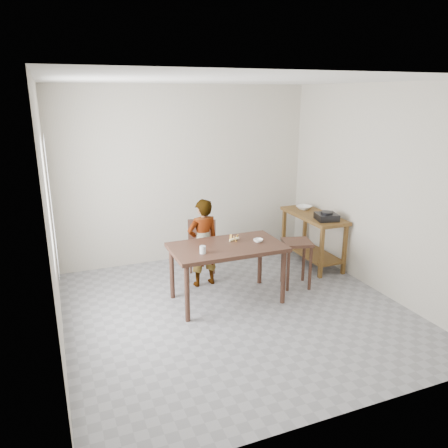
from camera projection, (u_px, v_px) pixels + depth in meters
name	position (u px, v px, depth m)	size (l,w,h in m)	color
floor	(236.00, 312.00, 5.38)	(4.00, 4.00, 0.04)	gray
ceiling	(238.00, 78.00, 4.59)	(4.00, 4.00, 0.04)	white
wall_back	(185.00, 175.00, 6.78)	(4.00, 0.04, 2.70)	beige
wall_front	(347.00, 266.00, 3.19)	(4.00, 0.04, 2.70)	beige
wall_left	(48.00, 223.00, 4.26)	(0.04, 4.00, 2.70)	beige
wall_right	(378.00, 190.00, 5.71)	(0.04, 4.00, 2.70)	beige
window_pane	(51.00, 203.00, 4.42)	(0.02, 1.10, 1.30)	white
dining_table	(227.00, 273.00, 5.53)	(1.40, 0.80, 0.75)	#3C2319
prep_counter	(312.00, 239.00, 6.76)	(0.50, 1.20, 0.80)	brown
child	(203.00, 243.00, 5.94)	(0.45, 0.29, 1.23)	white
dining_chair	(201.00, 251.00, 6.20)	(0.40, 0.40, 0.83)	#3C2319
stool	(296.00, 263.00, 5.98)	(0.37, 0.37, 0.65)	#3C2319
glass_tumbler	(203.00, 250.00, 5.14)	(0.07, 0.07, 0.09)	silver
small_bowl	(258.00, 240.00, 5.55)	(0.12, 0.12, 0.04)	white
banana	(234.00, 239.00, 5.59)	(0.15, 0.11, 0.05)	#FAC64D
serving_bowl	(304.00, 207.00, 6.92)	(0.23, 0.23, 0.06)	white
gas_burner	(327.00, 217.00, 6.32)	(0.29, 0.29, 0.10)	black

